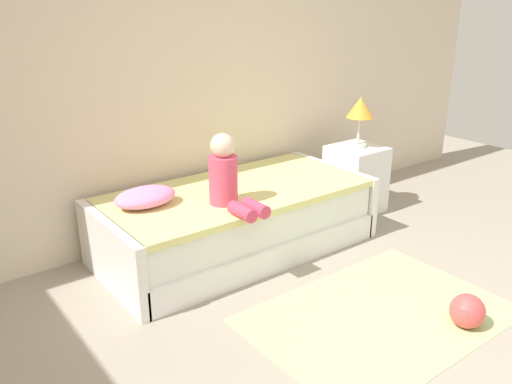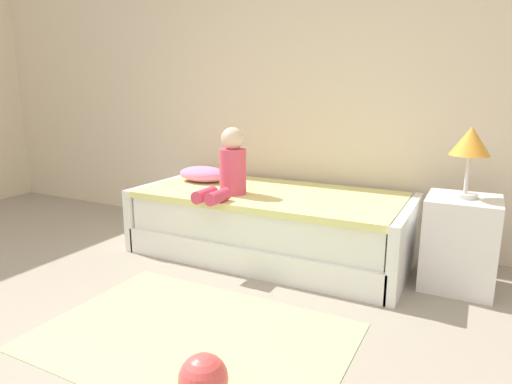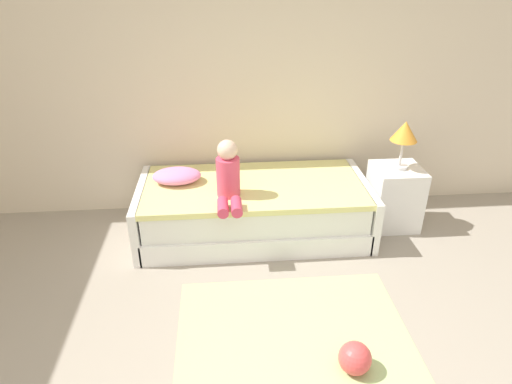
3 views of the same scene
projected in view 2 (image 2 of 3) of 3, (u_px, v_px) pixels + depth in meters
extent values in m
cube|color=beige|center=(292.00, 68.00, 3.75)|extent=(7.20, 0.10, 2.90)
cube|color=white|center=(270.00, 241.00, 3.49)|extent=(2.00, 1.00, 0.20)
cube|color=white|center=(271.00, 214.00, 3.44)|extent=(1.94, 0.94, 0.25)
cube|color=#E5E08C|center=(271.00, 195.00, 3.40)|extent=(1.98, 0.98, 0.05)
cube|color=white|center=(167.00, 208.00, 3.91)|extent=(0.07, 1.00, 0.50)
cube|color=white|center=(406.00, 243.00, 3.00)|extent=(0.07, 1.00, 0.50)
cube|color=white|center=(460.00, 243.00, 2.86)|extent=(0.44, 0.44, 0.60)
cylinder|color=silver|center=(465.00, 195.00, 2.78)|extent=(0.15, 0.15, 0.03)
cylinder|color=silver|center=(467.00, 174.00, 2.75)|extent=(0.02, 0.02, 0.24)
cone|color=#F29E33|center=(471.00, 141.00, 2.71)|extent=(0.24, 0.24, 0.18)
cylinder|color=#E04C6B|center=(233.00, 171.00, 3.31)|extent=(0.20, 0.20, 0.34)
sphere|color=beige|center=(233.00, 139.00, 3.25)|extent=(0.17, 0.17, 0.17)
cylinder|color=#D83F60|center=(205.00, 195.00, 3.10)|extent=(0.09, 0.22, 0.09)
cylinder|color=#D83F60|center=(218.00, 197.00, 3.05)|extent=(0.09, 0.22, 0.09)
ellipsoid|color=#EA8CC6|center=(203.00, 174.00, 3.78)|extent=(0.44, 0.30, 0.13)
sphere|color=#E54C4C|center=(203.00, 379.00, 1.81)|extent=(0.21, 0.21, 0.21)
cube|color=#B2D189|center=(192.00, 336.00, 2.31)|extent=(1.60, 1.10, 0.01)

